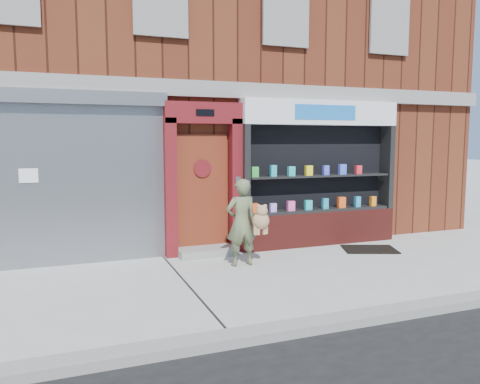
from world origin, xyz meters
TOP-DOWN VIEW (x-y plane):
  - ground at (0.00, 0.00)m, footprint 80.00×80.00m
  - curb at (0.00, -2.15)m, footprint 60.00×0.30m
  - building at (-0.00, 5.99)m, footprint 12.00×8.16m
  - shutter_bay at (-3.00, 1.93)m, footprint 3.10×0.30m
  - red_door_bay at (-0.75, 1.86)m, footprint 1.52×0.58m
  - pharmacy_bay at (1.75, 1.81)m, footprint 3.50×0.41m
  - woman at (-0.35, 0.78)m, footprint 0.73×0.51m
  - doormat at (2.44, 0.96)m, footprint 1.22×1.04m

SIDE VIEW (x-z plane):
  - ground at x=0.00m, z-range 0.00..0.00m
  - doormat at x=2.44m, z-range 0.00..0.03m
  - curb at x=0.00m, z-range 0.00..0.12m
  - woman at x=-0.35m, z-range 0.01..1.54m
  - pharmacy_bay at x=1.75m, z-range -0.13..2.87m
  - red_door_bay at x=-0.75m, z-range 0.01..2.91m
  - shutter_bay at x=-3.00m, z-range 0.20..3.24m
  - building at x=0.00m, z-range 0.00..8.00m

